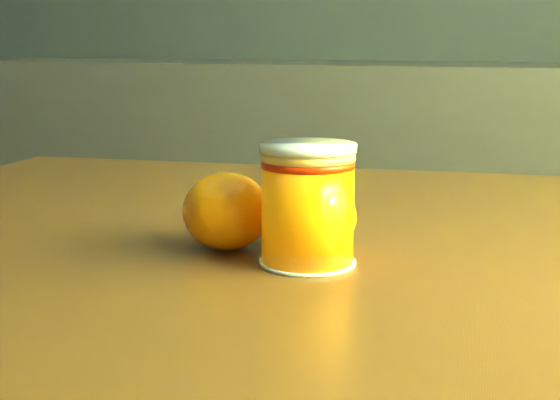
% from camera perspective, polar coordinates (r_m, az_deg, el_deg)
% --- Properties ---
extents(kitchen_counter, '(3.15, 0.60, 0.90)m').
position_cam_1_polar(kitchen_counter, '(2.28, -2.48, -1.28)').
color(kitchen_counter, '#454348').
rests_on(kitchen_counter, ground).
extents(table, '(1.17, 0.92, 0.79)m').
position_cam_1_polar(table, '(0.68, 6.71, -11.22)').
color(table, '#5B3716').
rests_on(table, ground).
extents(juice_glass, '(0.07, 0.07, 0.09)m').
position_cam_1_polar(juice_glass, '(0.56, 2.04, -0.38)').
color(juice_glass, orange).
rests_on(juice_glass, table).
extents(orange_front, '(0.09, 0.09, 0.06)m').
position_cam_1_polar(orange_front, '(0.60, -3.91, -0.83)').
color(orange_front, orange).
rests_on(orange_front, table).
extents(orange_back, '(0.07, 0.07, 0.05)m').
position_cam_1_polar(orange_back, '(0.61, 3.06, -1.23)').
color(orange_back, orange).
rests_on(orange_back, table).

